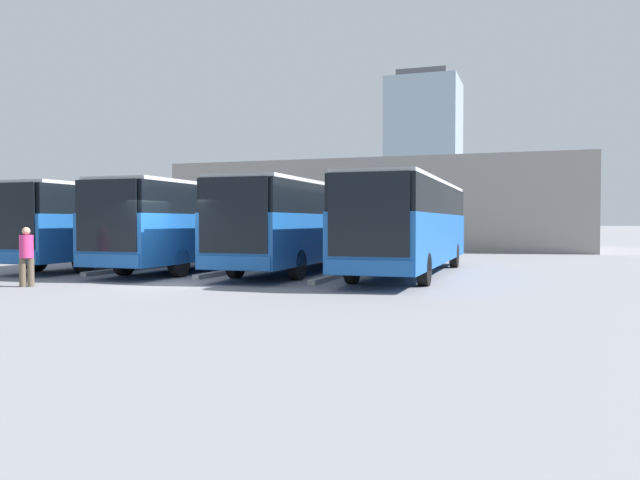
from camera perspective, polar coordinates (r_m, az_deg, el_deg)
ground_plane at (r=19.13m, az=-13.56°, el=-3.93°), size 600.00×600.00×0.00m
bus_0 at (r=22.10m, az=8.31°, el=1.59°), size 2.52×12.41×3.26m
curb_divider_0 at (r=20.88m, az=1.80°, el=-3.21°), size 0.27×5.75×0.15m
bus_1 at (r=23.68m, az=-1.31°, el=1.61°), size 2.52×12.41×3.26m
curb_divider_1 at (r=22.88m, az=-7.75°, el=-2.79°), size 0.27×5.75×0.15m
bus_2 at (r=25.14m, az=-10.39°, el=1.59°), size 2.52×12.41×3.26m
curb_divider_2 at (r=24.76m, az=-16.62°, el=-2.51°), size 0.27×5.75×0.15m
bus_3 at (r=27.66m, az=-17.53°, el=1.54°), size 2.52×12.41×3.26m
pedestrian at (r=19.59m, az=-25.25°, el=-1.23°), size 0.53×0.53×1.70m
station_building at (r=46.11m, az=6.02°, el=3.09°), size 27.71×16.15×5.94m
office_tower at (r=199.43m, az=9.50°, el=7.89°), size 21.61×21.61×48.24m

